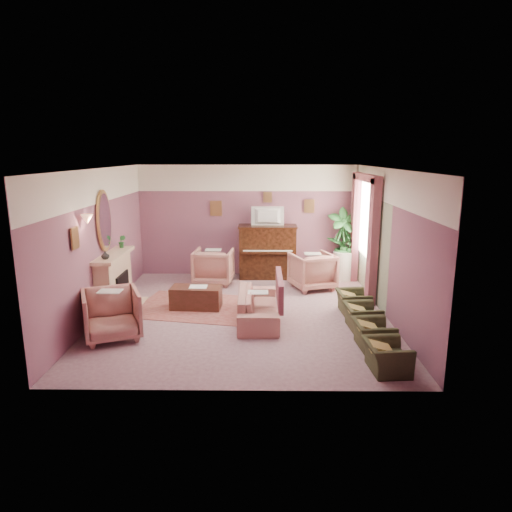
{
  "coord_description": "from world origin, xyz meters",
  "views": [
    {
      "loc": [
        0.34,
        -8.5,
        3.07
      ],
      "look_at": [
        0.24,
        0.4,
        1.07
      ],
      "focal_mm": 32.0,
      "sensor_mm": 36.0,
      "label": 1
    }
  ],
  "objects_px": {
    "sofa": "(258,300)",
    "coffee_table": "(196,298)",
    "floral_armchair_left": "(214,265)",
    "piano": "(267,252)",
    "olive_chair_a": "(387,352)",
    "floral_armchair_right": "(312,269)",
    "olive_chair_d": "(353,299)",
    "olive_chair_b": "(373,330)",
    "side_table": "(343,265)",
    "floral_armchair_front": "(111,312)",
    "television": "(268,215)",
    "olive_chair_c": "(362,313)"
  },
  "relations": [
    {
      "from": "olive_chair_b",
      "to": "side_table",
      "type": "xyz_separation_m",
      "value": [
        0.24,
        4.13,
        0.06
      ]
    },
    {
      "from": "sofa",
      "to": "floral_armchair_right",
      "type": "xyz_separation_m",
      "value": [
        1.24,
        2.06,
        0.09
      ]
    },
    {
      "from": "piano",
      "to": "television",
      "type": "bearing_deg",
      "value": -90.0
    },
    {
      "from": "piano",
      "to": "olive_chair_d",
      "type": "height_order",
      "value": "piano"
    },
    {
      "from": "television",
      "to": "coffee_table",
      "type": "xyz_separation_m",
      "value": [
        -1.47,
        -2.34,
        -1.38
      ]
    },
    {
      "from": "olive_chair_b",
      "to": "olive_chair_d",
      "type": "bearing_deg",
      "value": 90.0
    },
    {
      "from": "television",
      "to": "floral_armchair_left",
      "type": "xyz_separation_m",
      "value": [
        -1.3,
        -0.52,
        -1.13
      ]
    },
    {
      "from": "coffee_table",
      "to": "olive_chair_c",
      "type": "relative_size",
      "value": 1.47
    },
    {
      "from": "coffee_table",
      "to": "olive_chair_d",
      "type": "distance_m",
      "value": 3.13
    },
    {
      "from": "coffee_table",
      "to": "olive_chair_d",
      "type": "bearing_deg",
      "value": -4.49
    },
    {
      "from": "floral_armchair_right",
      "to": "olive_chair_c",
      "type": "relative_size",
      "value": 1.37
    },
    {
      "from": "floral_armchair_left",
      "to": "olive_chair_b",
      "type": "relative_size",
      "value": 1.37
    },
    {
      "from": "floral_armchair_front",
      "to": "side_table",
      "type": "bearing_deg",
      "value": 39.64
    },
    {
      "from": "olive_chair_b",
      "to": "olive_chair_c",
      "type": "bearing_deg",
      "value": 90.0
    },
    {
      "from": "side_table",
      "to": "olive_chair_a",
      "type": "bearing_deg",
      "value": -92.83
    },
    {
      "from": "piano",
      "to": "floral_armchair_front",
      "type": "height_order",
      "value": "piano"
    },
    {
      "from": "sofa",
      "to": "olive_chair_c",
      "type": "bearing_deg",
      "value": -12.9
    },
    {
      "from": "television",
      "to": "floral_armchair_right",
      "type": "bearing_deg",
      "value": -42.0
    },
    {
      "from": "piano",
      "to": "floral_armchair_right",
      "type": "bearing_deg",
      "value": -43.51
    },
    {
      "from": "television",
      "to": "olive_chair_b",
      "type": "relative_size",
      "value": 1.18
    },
    {
      "from": "olive_chair_c",
      "to": "floral_armchair_left",
      "type": "bearing_deg",
      "value": 135.64
    },
    {
      "from": "olive_chair_c",
      "to": "floral_armchair_right",
      "type": "bearing_deg",
      "value": 104.03
    },
    {
      "from": "piano",
      "to": "sofa",
      "type": "relative_size",
      "value": 0.74
    },
    {
      "from": "piano",
      "to": "side_table",
      "type": "distance_m",
      "value": 1.92
    },
    {
      "from": "sofa",
      "to": "coffee_table",
      "type": "bearing_deg",
      "value": 153.08
    },
    {
      "from": "piano",
      "to": "olive_chair_a",
      "type": "height_order",
      "value": "piano"
    },
    {
      "from": "floral_armchair_left",
      "to": "olive_chair_a",
      "type": "height_order",
      "value": "floral_armchair_left"
    },
    {
      "from": "olive_chair_a",
      "to": "olive_chair_b",
      "type": "bearing_deg",
      "value": 90.0
    },
    {
      "from": "floral_armchair_left",
      "to": "piano",
      "type": "bearing_deg",
      "value": 23.81
    },
    {
      "from": "olive_chair_a",
      "to": "olive_chair_b",
      "type": "xyz_separation_m",
      "value": [
        0.0,
        0.82,
        0.0
      ]
    },
    {
      "from": "floral_armchair_front",
      "to": "olive_chair_b",
      "type": "height_order",
      "value": "floral_armchair_front"
    },
    {
      "from": "olive_chair_d",
      "to": "side_table",
      "type": "height_order",
      "value": "side_table"
    },
    {
      "from": "olive_chair_b",
      "to": "olive_chair_d",
      "type": "height_order",
      "value": "same"
    },
    {
      "from": "floral_armchair_right",
      "to": "side_table",
      "type": "height_order",
      "value": "floral_armchair_right"
    },
    {
      "from": "olive_chair_c",
      "to": "side_table",
      "type": "relative_size",
      "value": 0.97
    },
    {
      "from": "piano",
      "to": "olive_chair_c",
      "type": "height_order",
      "value": "piano"
    },
    {
      "from": "television",
      "to": "sofa",
      "type": "xyz_separation_m",
      "value": [
        -0.22,
        -2.98,
        -1.22
      ]
    },
    {
      "from": "piano",
      "to": "side_table",
      "type": "xyz_separation_m",
      "value": [
        1.89,
        -0.15,
        -0.3
      ]
    },
    {
      "from": "piano",
      "to": "television",
      "type": "distance_m",
      "value": 0.95
    },
    {
      "from": "coffee_table",
      "to": "floral_armchair_right",
      "type": "xyz_separation_m",
      "value": [
        2.5,
        1.42,
        0.24
      ]
    },
    {
      "from": "side_table",
      "to": "floral_armchair_front",
      "type": "bearing_deg",
      "value": -140.36
    },
    {
      "from": "piano",
      "to": "coffee_table",
      "type": "xyz_separation_m",
      "value": [
        -1.47,
        -2.39,
        -0.43
      ]
    },
    {
      "from": "olive_chair_b",
      "to": "olive_chair_a",
      "type": "bearing_deg",
      "value": -90.0
    },
    {
      "from": "floral_armchair_right",
      "to": "side_table",
      "type": "relative_size",
      "value": 1.33
    },
    {
      "from": "piano",
      "to": "side_table",
      "type": "bearing_deg",
      "value": -4.59
    },
    {
      "from": "coffee_table",
      "to": "olive_chair_a",
      "type": "xyz_separation_m",
      "value": [
        3.12,
        -2.7,
        0.07
      ]
    },
    {
      "from": "piano",
      "to": "olive_chair_b",
      "type": "relative_size",
      "value": 2.06
    },
    {
      "from": "coffee_table",
      "to": "olive_chair_b",
      "type": "height_order",
      "value": "olive_chair_b"
    },
    {
      "from": "olive_chair_c",
      "to": "piano",
      "type": "bearing_deg",
      "value": 115.45
    },
    {
      "from": "olive_chair_a",
      "to": "olive_chair_b",
      "type": "height_order",
      "value": "same"
    }
  ]
}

